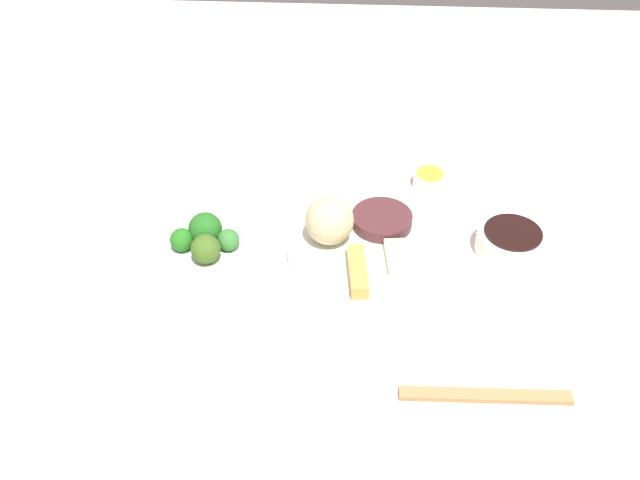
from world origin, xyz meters
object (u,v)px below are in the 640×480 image
Objects in this scene: main_plate at (368,253)px; sauce_ramekin_hot_mustard at (429,180)px; broccoli_plate at (216,249)px; chopsticks_pair at (485,396)px; soy_sauce_bowl at (511,242)px.

main_plate is 4.35× the size of sauce_ramekin_hot_mustard.
broccoli_plate is 0.49m from chopsticks_pair.
sauce_ramekin_hot_mustard reaches higher than chopsticks_pair.
broccoli_plate is 0.89× the size of chopsticks_pair.
soy_sauce_bowl is at bearing 93.61° from broccoli_plate.
soy_sauce_bowl is 0.31m from chopsticks_pair.
sauce_ramekin_hot_mustard is at bearing -174.54° from chopsticks_pair.
main_plate is 0.25m from broccoli_plate.
main_plate is at bearing -150.06° from chopsticks_pair.
broccoli_plate is at bearing -89.36° from main_plate.
broccoli_plate is 0.42m from sauce_ramekin_hot_mustard.
main_plate is at bearing -83.21° from soy_sauce_bowl.
main_plate reaches higher than broccoli_plate.
sauce_ramekin_hot_mustard is at bearing 151.41° from main_plate.
chopsticks_pair is at bearing 29.94° from main_plate.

